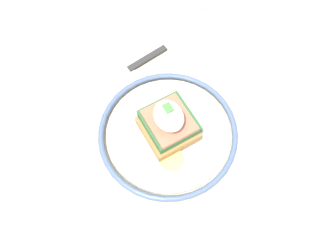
{
  "coord_description": "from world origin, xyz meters",
  "views": [
    {
      "loc": [
        -0.18,
        0.11,
        1.27
      ],
      "look_at": [
        0.02,
        -0.01,
        0.78
      ],
      "focal_mm": 35.0,
      "sensor_mm": 36.0,
      "label": 1
    }
  ],
  "objects_px": {
    "plate": "(168,133)",
    "knife": "(134,67)",
    "napkin": "(164,0)",
    "sandwich": "(169,123)",
    "fork": "(214,217)"
  },
  "relations": [
    {
      "from": "napkin",
      "to": "sandwich",
      "type": "bearing_deg",
      "value": 151.62
    },
    {
      "from": "sandwich",
      "to": "fork",
      "type": "bearing_deg",
      "value": 176.61
    },
    {
      "from": "plate",
      "to": "fork",
      "type": "bearing_deg",
      "value": 176.88
    },
    {
      "from": "sandwich",
      "to": "fork",
      "type": "relative_size",
      "value": 0.77
    },
    {
      "from": "knife",
      "to": "sandwich",
      "type": "bearing_deg",
      "value": 175.18
    },
    {
      "from": "sandwich",
      "to": "napkin",
      "type": "height_order",
      "value": "sandwich"
    },
    {
      "from": "fork",
      "to": "napkin",
      "type": "relative_size",
      "value": 1.08
    },
    {
      "from": "plate",
      "to": "napkin",
      "type": "height_order",
      "value": "plate"
    },
    {
      "from": "plate",
      "to": "sandwich",
      "type": "xyz_separation_m",
      "value": [
        -0.0,
        -0.0,
        0.04
      ]
    },
    {
      "from": "knife",
      "to": "plate",
      "type": "bearing_deg",
      "value": 174.89
    },
    {
      "from": "sandwich",
      "to": "napkin",
      "type": "distance_m",
      "value": 0.32
    },
    {
      "from": "plate",
      "to": "knife",
      "type": "height_order",
      "value": "plate"
    },
    {
      "from": "plate",
      "to": "sandwich",
      "type": "bearing_deg",
      "value": -134.64
    },
    {
      "from": "napkin",
      "to": "knife",
      "type": "bearing_deg",
      "value": 131.58
    },
    {
      "from": "plate",
      "to": "fork",
      "type": "xyz_separation_m",
      "value": [
        -0.16,
        0.01,
        -0.01
      ]
    }
  ]
}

